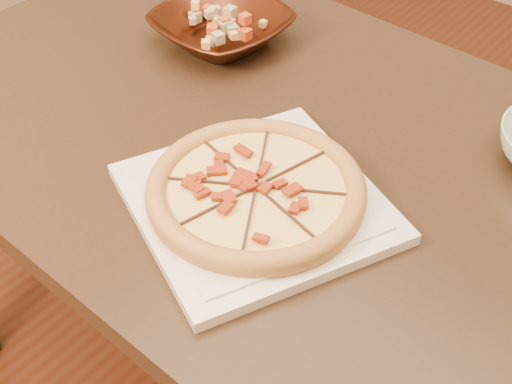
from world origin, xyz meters
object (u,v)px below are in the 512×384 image
bronze_bowl (221,29)px  pizza (256,190)px  dining_table (263,177)px  plate (256,202)px

bronze_bowl → pizza: bearing=-42.9°
pizza → bronze_bowl: bronze_bowl is taller
pizza → dining_table: bearing=125.4°
dining_table → pizza: size_ratio=4.39×
pizza → plate: bearing=-39.7°
dining_table → plate: (0.11, -0.16, 0.12)m
plate → pizza: size_ratio=1.41×
pizza → bronze_bowl: (-0.34, 0.32, -0.00)m
dining_table → bronze_bowl: bearing=145.1°
plate → pizza: (-0.00, 0.00, 0.02)m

